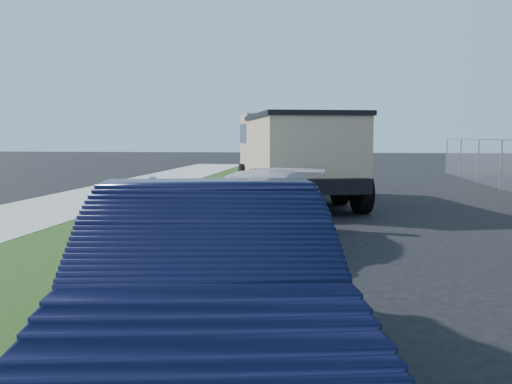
# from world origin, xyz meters

# --- Properties ---
(ground) EXTENTS (120.00, 120.00, 0.00)m
(ground) POSITION_xyz_m (0.00, 0.00, 0.00)
(ground) COLOR black
(ground) RESTS_ON ground
(streetside) EXTENTS (6.12, 50.00, 0.15)m
(streetside) POSITION_xyz_m (-5.57, 2.00, 0.07)
(streetside) COLOR gray
(streetside) RESTS_ON ground
(parking_meter) EXTENTS (0.17, 0.12, 1.23)m
(parking_meter) POSITION_xyz_m (-2.64, -0.48, 1.01)
(parking_meter) COLOR #3F4247
(parking_meter) RESTS_ON ground
(white_wagon) EXTENTS (2.60, 4.68, 1.28)m
(white_wagon) POSITION_xyz_m (-1.48, 1.64, 0.64)
(white_wagon) COLOR silver
(white_wagon) RESTS_ON ground
(navy_sedan) EXTENTS (2.57, 4.89, 1.53)m
(navy_sedan) POSITION_xyz_m (-1.13, -3.83, 0.77)
(navy_sedan) COLOR black
(navy_sedan) RESTS_ON ground
(dump_truck) EXTENTS (4.15, 7.08, 2.62)m
(dump_truck) POSITION_xyz_m (-1.26, 8.25, 1.47)
(dump_truck) COLOR black
(dump_truck) RESTS_ON ground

